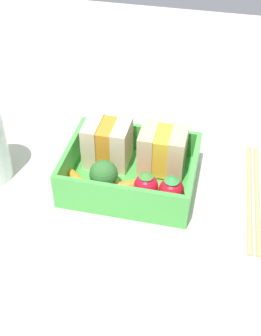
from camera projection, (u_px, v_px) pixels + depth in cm
name	position (u px, v px, depth cm)	size (l,w,h in cm)	color
ground_plane	(130.00, 189.00, 62.81)	(120.00, 120.00, 2.00)	beige
bento_tray	(130.00, 180.00, 61.77)	(16.64, 12.95, 1.20)	green
bento_rim	(130.00, 165.00, 60.11)	(16.64, 12.95, 3.89)	green
sandwich_left	(107.00, 143.00, 61.87)	(5.91, 5.02, 6.10)	beige
sandwich_center_left	(163.00, 151.00, 60.61)	(5.91, 5.02, 6.10)	#D7BA89
carrot_stick_far_left	(79.00, 181.00, 59.82)	(1.22, 1.22, 3.95)	orange
broccoli_floret	(104.00, 175.00, 58.06)	(3.58, 3.58, 4.28)	#92CD63
carrot_stick_left	(124.00, 186.00, 59.16)	(1.25, 1.25, 5.42)	orange
strawberry_left	(146.00, 185.00, 57.76)	(3.05, 3.05, 3.65)	red
strawberry_far_left	(171.00, 189.00, 57.05)	(3.15, 3.15, 3.75)	red
chopstick_pair	(254.00, 194.00, 60.07)	(2.52, 20.02, 0.70)	tan
folded_napkin	(74.00, 280.00, 50.20)	(12.38, 10.93, 0.40)	white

